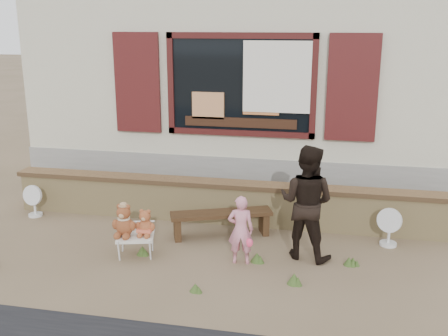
% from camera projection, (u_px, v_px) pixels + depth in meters
% --- Properties ---
extents(ground, '(80.00, 80.00, 0.00)m').
position_uv_depth(ground, '(215.00, 248.00, 7.36)').
color(ground, brown).
rests_on(ground, ground).
extents(shopfront, '(8.04, 5.13, 4.00)m').
position_uv_depth(shopfront, '(261.00, 74.00, 11.05)').
color(shopfront, '#A09A81').
rests_on(shopfront, ground).
extents(brick_wall, '(7.10, 0.36, 0.67)m').
position_uv_depth(brick_wall, '(229.00, 202.00, 8.21)').
color(brick_wall, tan).
rests_on(brick_wall, ground).
extents(bench, '(1.50, 0.83, 0.38)m').
position_uv_depth(bench, '(221.00, 218.00, 7.69)').
color(bench, '#322011').
rests_on(bench, ground).
extents(folding_chair, '(0.58, 0.54, 0.30)m').
position_uv_depth(folding_chair, '(136.00, 237.00, 7.04)').
color(folding_chair, silver).
rests_on(folding_chair, ground).
extents(teddy_bear_left, '(0.39, 0.36, 0.45)m').
position_uv_depth(teddy_bear_left, '(124.00, 220.00, 6.97)').
color(teddy_bear_left, brown).
rests_on(teddy_bear_left, folding_chair).
extents(teddy_bear_right, '(0.32, 0.30, 0.37)m').
position_uv_depth(teddy_bear_right, '(145.00, 222.00, 6.99)').
color(teddy_bear_right, brown).
rests_on(teddy_bear_right, folding_chair).
extents(child, '(0.36, 0.26, 0.93)m').
position_uv_depth(child, '(241.00, 230.00, 6.78)').
color(child, pink).
rests_on(child, ground).
extents(adult, '(0.89, 0.78, 1.54)m').
position_uv_depth(adult, '(306.00, 202.00, 6.89)').
color(adult, black).
rests_on(adult, ground).
extents(fan_left, '(0.33, 0.22, 0.53)m').
position_uv_depth(fan_left, '(34.00, 201.00, 8.49)').
color(fan_left, silver).
rests_on(fan_left, ground).
extents(fan_right, '(0.36, 0.24, 0.56)m').
position_uv_depth(fan_right, '(390.00, 227.00, 7.36)').
color(fan_right, silver).
rests_on(fan_right, ground).
extents(grass_tufts, '(4.69, 1.23, 0.14)m').
position_uv_depth(grass_tufts, '(219.00, 264.00, 6.71)').
color(grass_tufts, '#3A5221').
rests_on(grass_tufts, ground).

